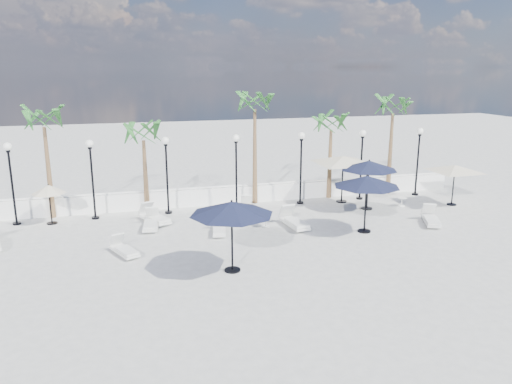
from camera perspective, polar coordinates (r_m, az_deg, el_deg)
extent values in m
plane|color=#989793|center=(19.95, 2.05, -6.82)|extent=(100.00, 100.00, 0.00)
cube|color=white|center=(26.74, -2.72, -0.36)|extent=(26.00, 0.30, 0.90)
cube|color=white|center=(26.61, -2.74, 0.72)|extent=(26.00, 0.12, 0.08)
cylinder|color=black|center=(25.76, -25.66, -3.26)|extent=(0.36, 0.36, 0.10)
cylinder|color=black|center=(25.35, -26.06, 0.41)|extent=(0.10, 0.10, 3.50)
cylinder|color=black|center=(25.04, -26.48, 4.19)|extent=(0.18, 0.18, 0.10)
sphere|color=white|center=(25.01, -26.53, 4.67)|extent=(0.36, 0.36, 0.36)
cylinder|color=black|center=(25.33, -17.86, -2.81)|extent=(0.36, 0.36, 0.10)
cylinder|color=black|center=(24.91, -18.16, 0.94)|extent=(0.10, 0.10, 3.50)
cylinder|color=black|center=(24.60, -18.46, 4.80)|extent=(0.18, 0.18, 0.10)
sphere|color=white|center=(24.56, -18.49, 5.28)|extent=(0.36, 0.36, 0.36)
cylinder|color=black|center=(25.37, -9.96, -2.30)|extent=(0.36, 0.36, 0.10)
cylinder|color=black|center=(24.95, -10.12, 1.45)|extent=(0.10, 0.10, 3.50)
cylinder|color=black|center=(24.64, -10.29, 5.31)|extent=(0.18, 0.18, 0.10)
sphere|color=white|center=(24.61, -10.31, 5.79)|extent=(0.36, 0.36, 0.36)
cylinder|color=black|center=(25.90, -2.23, -1.75)|extent=(0.36, 0.36, 0.10)
cylinder|color=black|center=(25.49, -2.27, 1.93)|extent=(0.10, 0.10, 3.50)
cylinder|color=black|center=(25.18, -2.30, 5.71)|extent=(0.18, 0.18, 0.10)
sphere|color=white|center=(25.15, -2.31, 6.18)|extent=(0.36, 0.36, 0.36)
cylinder|color=black|center=(26.87, 5.06, -1.21)|extent=(0.36, 0.36, 0.10)
cylinder|color=black|center=(26.48, 5.14, 2.34)|extent=(0.10, 0.10, 3.50)
cylinder|color=black|center=(26.18, 5.22, 5.99)|extent=(0.18, 0.18, 0.10)
sphere|color=white|center=(26.16, 5.23, 6.44)|extent=(0.36, 0.36, 0.36)
cylinder|color=black|center=(28.25, 11.73, -0.69)|extent=(0.36, 0.36, 0.10)
cylinder|color=black|center=(27.87, 11.91, 2.69)|extent=(0.10, 0.10, 3.50)
cylinder|color=black|center=(27.60, 12.09, 6.15)|extent=(0.18, 0.18, 0.10)
sphere|color=white|center=(27.57, 12.11, 6.58)|extent=(0.36, 0.36, 0.36)
cylinder|color=black|center=(29.97, 17.72, -0.22)|extent=(0.36, 0.36, 0.10)
cylinder|color=black|center=(29.62, 17.96, 2.96)|extent=(0.10, 0.10, 3.50)
cylinder|color=black|center=(29.36, 18.21, 6.22)|extent=(0.18, 0.18, 0.10)
sphere|color=white|center=(29.33, 18.24, 6.62)|extent=(0.36, 0.36, 0.36)
cone|color=brown|center=(25.78, -22.59, 2.01)|extent=(0.28, 0.28, 4.40)
cone|color=brown|center=(25.66, -12.52, 1.80)|extent=(0.28, 0.28, 3.60)
cone|color=brown|center=(26.39, -0.13, 4.02)|extent=(0.28, 0.28, 5.00)
cone|color=brown|center=(27.92, 8.43, 3.17)|extent=(0.28, 0.28, 3.80)
cone|color=brown|center=(29.51, 15.08, 4.22)|extent=(0.28, 0.28, 4.60)
cube|color=beige|center=(20.24, -14.81, -6.58)|extent=(1.18, 1.75, 0.09)
cube|color=beige|center=(20.02, -14.56, -6.50)|extent=(0.93, 1.24, 0.09)
cube|color=beige|center=(20.72, -15.65, -5.17)|extent=(0.64, 0.57, 0.52)
cube|color=beige|center=(23.99, -11.49, -3.05)|extent=(1.46, 2.12, 0.11)
cube|color=beige|center=(23.72, -11.18, -2.93)|extent=(1.14, 1.50, 0.11)
cube|color=beige|center=(24.57, -12.45, -1.71)|extent=(0.77, 0.70, 0.63)
cube|color=beige|center=(23.20, -11.88, -3.68)|extent=(0.90, 1.97, 0.10)
cube|color=beige|center=(22.92, -11.95, -3.61)|extent=(0.77, 1.35, 0.10)
cube|color=beige|center=(23.83, -11.79, -2.25)|extent=(0.65, 0.53, 0.59)
cube|color=beige|center=(25.18, -0.98, -1.99)|extent=(0.85, 1.80, 0.09)
cube|color=beige|center=(24.93, -0.94, -1.91)|extent=(0.73, 1.24, 0.09)
cube|color=beige|center=(25.77, -1.12, -0.82)|extent=(0.60, 0.49, 0.54)
cube|color=beige|center=(22.08, -4.21, -4.39)|extent=(0.87, 1.73, 0.09)
cube|color=beige|center=(21.83, -4.22, -4.33)|extent=(0.73, 1.20, 0.09)
cube|color=beige|center=(22.61, -4.22, -3.05)|extent=(0.59, 0.49, 0.52)
cube|color=beige|center=(22.92, 4.39, -3.61)|extent=(0.89, 2.12, 0.11)
cube|color=beige|center=(22.64, 4.70, -3.51)|extent=(0.78, 1.45, 0.11)
cube|color=beige|center=(23.52, 3.54, -2.07)|extent=(0.69, 0.55, 0.64)
cube|color=beige|center=(24.67, 19.38, -3.13)|extent=(1.36, 2.00, 0.10)
cube|color=beige|center=(24.40, 19.50, -3.05)|extent=(1.07, 1.42, 0.10)
cube|color=beige|center=(25.29, 19.15, -1.79)|extent=(0.73, 0.66, 0.59)
cylinder|color=beige|center=(22.95, 1.10, -3.94)|extent=(0.39, 0.39, 0.03)
cylinder|color=beige|center=(22.88, 1.10, -3.42)|extent=(0.06, 0.06, 0.46)
cylinder|color=beige|center=(22.81, 1.11, -2.84)|extent=(0.50, 0.50, 0.03)
cylinder|color=beige|center=(27.38, 16.29, -1.52)|extent=(0.36, 0.36, 0.03)
cylinder|color=beige|center=(27.33, 16.32, -1.11)|extent=(0.05, 0.05, 0.44)
cylinder|color=beige|center=(27.27, 16.36, -0.65)|extent=(0.47, 0.47, 0.03)
cylinder|color=black|center=(18.16, -2.71, -8.89)|extent=(0.58, 0.58, 0.06)
cylinder|color=black|center=(17.71, -2.76, -5.21)|extent=(0.07, 0.07, 2.53)
cone|color=black|center=(17.39, -2.80, -1.86)|extent=(3.00, 3.00, 0.46)
sphere|color=black|center=(17.32, -2.81, -1.03)|extent=(0.08, 0.08, 0.08)
cylinder|color=black|center=(26.38, 12.53, -1.83)|extent=(0.58, 0.58, 0.06)
cylinder|color=black|center=(26.08, 12.67, 0.72)|extent=(0.07, 0.07, 2.48)
cone|color=black|center=(25.86, 12.79, 3.00)|extent=(2.90, 2.90, 0.47)
sphere|color=black|center=(25.81, 12.82, 3.56)|extent=(0.08, 0.08, 0.08)
cylinder|color=black|center=(22.77, 12.25, -4.38)|extent=(0.58, 0.58, 0.06)
cylinder|color=black|center=(22.42, 12.41, -1.42)|extent=(0.07, 0.07, 2.49)
cone|color=black|center=(22.16, 12.55, 1.22)|extent=(2.91, 2.91, 0.47)
sphere|color=black|center=(22.11, 12.59, 1.87)|extent=(0.08, 0.08, 0.08)
cylinder|color=black|center=(27.47, 9.73, -1.06)|extent=(0.56, 0.56, 0.07)
cylinder|color=black|center=(27.18, 9.84, 1.41)|extent=(0.08, 0.08, 2.50)
pyramid|color=beige|center=(26.93, 9.95, 4.06)|extent=(5.53, 5.53, 0.38)
cylinder|color=black|center=(28.47, 21.44, -1.32)|extent=(0.49, 0.49, 0.06)
cylinder|color=black|center=(28.23, 21.62, 0.70)|extent=(0.07, 0.07, 2.12)
pyramid|color=beige|center=(28.02, 21.82, 2.86)|extent=(4.62, 4.62, 0.33)
cylinder|color=black|center=(25.23, -22.27, -3.32)|extent=(0.48, 0.48, 0.05)
cylinder|color=black|center=(24.99, -22.45, -1.38)|extent=(0.06, 0.06, 1.82)
cone|color=beige|center=(24.82, -22.61, 0.29)|extent=(1.56, 1.56, 0.39)
sphere|color=black|center=(24.77, -22.66, 0.78)|extent=(0.07, 0.07, 0.07)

